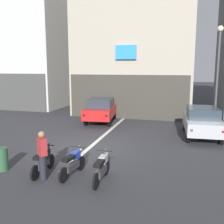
% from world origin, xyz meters
% --- Properties ---
extents(ground_plane, '(120.00, 120.00, 0.00)m').
position_xyz_m(ground_plane, '(0.00, 0.00, 0.00)').
color(ground_plane, '#333338').
extents(lane_centre_line, '(0.20, 18.00, 0.01)m').
position_xyz_m(lane_centre_line, '(0.00, 6.00, 0.00)').
color(lane_centre_line, silver).
rests_on(lane_centre_line, ground).
extents(building_corner_left, '(9.26, 7.95, 10.27)m').
position_xyz_m(building_corner_left, '(-11.32, 12.32, 5.12)').
color(building_corner_left, silver).
rests_on(building_corner_left, ground).
extents(building_mid_block, '(9.06, 10.09, 16.31)m').
position_xyz_m(building_mid_block, '(0.25, 12.33, 8.14)').
color(building_mid_block, '#B2A893').
rests_on(building_mid_block, ground).
extents(car_red_crossing_near, '(2.24, 4.28, 1.64)m').
position_xyz_m(car_red_crossing_near, '(-1.25, 5.81, 0.89)').
color(car_red_crossing_near, black).
rests_on(car_red_crossing_near, ground).
extents(car_silver_parked_kerbside, '(1.99, 4.19, 1.64)m').
position_xyz_m(car_silver_parked_kerbside, '(5.18, 3.44, 0.89)').
color(car_silver_parked_kerbside, black).
rests_on(car_silver_parked_kerbside, ground).
extents(street_lamp, '(0.36, 0.36, 6.19)m').
position_xyz_m(street_lamp, '(6.14, 6.29, 3.81)').
color(street_lamp, '#47474C').
rests_on(street_lamp, ground).
extents(motorcycle_black_row_leftmost, '(0.55, 1.67, 0.98)m').
position_xyz_m(motorcycle_black_row_leftmost, '(-0.54, -3.26, 0.46)').
color(motorcycle_black_row_leftmost, black).
rests_on(motorcycle_black_row_leftmost, ground).
extents(motorcycle_blue_row_left_mid, '(0.55, 1.67, 0.98)m').
position_xyz_m(motorcycle_blue_row_left_mid, '(0.56, -3.18, 0.46)').
color(motorcycle_blue_row_left_mid, black).
rests_on(motorcycle_blue_row_left_mid, ground).
extents(motorcycle_silver_row_centre, '(0.55, 1.67, 0.98)m').
position_xyz_m(motorcycle_silver_row_centre, '(1.65, -3.36, 0.46)').
color(motorcycle_silver_row_centre, black).
rests_on(motorcycle_silver_row_centre, ground).
extents(person_by_motorcycles, '(0.42, 0.40, 1.67)m').
position_xyz_m(person_by_motorcycles, '(-0.28, -3.73, 0.86)').
color(person_by_motorcycles, '#23232D').
rests_on(person_by_motorcycles, ground).
extents(trash_bin, '(0.44, 0.44, 0.85)m').
position_xyz_m(trash_bin, '(-2.14, -3.39, 0.42)').
color(trash_bin, '#2D5938').
rests_on(trash_bin, ground).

